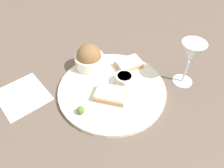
# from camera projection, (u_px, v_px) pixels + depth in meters

# --- Properties ---
(ground_plane) EXTENTS (4.00, 4.00, 0.00)m
(ground_plane) POSITION_uv_depth(u_px,v_px,m) (112.00, 91.00, 0.74)
(ground_plane) COLOR brown
(dinner_plate) EXTENTS (0.36, 0.36, 0.01)m
(dinner_plate) POSITION_uv_depth(u_px,v_px,m) (112.00, 90.00, 0.73)
(dinner_plate) COLOR silver
(dinner_plate) RESTS_ON ground_plane
(salad_bowl) EXTENTS (0.10, 0.10, 0.09)m
(salad_bowl) POSITION_uv_depth(u_px,v_px,m) (89.00, 58.00, 0.78)
(salad_bowl) COLOR silver
(salad_bowl) RESTS_ON dinner_plate
(sauce_ramekin) EXTENTS (0.06, 0.06, 0.03)m
(sauce_ramekin) POSITION_uv_depth(u_px,v_px,m) (124.00, 79.00, 0.73)
(sauce_ramekin) COLOR white
(sauce_ramekin) RESTS_ON dinner_plate
(cheese_toast_near) EXTENTS (0.12, 0.10, 0.03)m
(cheese_toast_near) POSITION_uv_depth(u_px,v_px,m) (110.00, 95.00, 0.69)
(cheese_toast_near) COLOR tan
(cheese_toast_near) RESTS_ON dinner_plate
(cheese_toast_far) EXTENTS (0.11, 0.09, 0.03)m
(cheese_toast_far) POSITION_uv_depth(u_px,v_px,m) (129.00, 64.00, 0.79)
(cheese_toast_far) COLOR tan
(cheese_toast_far) RESTS_ON dinner_plate
(wine_glass) EXTENTS (0.08, 0.08, 0.16)m
(wine_glass) POSITION_uv_depth(u_px,v_px,m) (191.00, 54.00, 0.68)
(wine_glass) COLOR silver
(wine_glass) RESTS_ON ground_plane
(garnish) EXTENTS (0.02, 0.02, 0.02)m
(garnish) POSITION_uv_depth(u_px,v_px,m) (81.00, 110.00, 0.65)
(garnish) COLOR #477533
(garnish) RESTS_ON dinner_plate
(napkin) EXTENTS (0.21, 0.21, 0.01)m
(napkin) POSITION_uv_depth(u_px,v_px,m) (22.00, 95.00, 0.72)
(napkin) COLOR white
(napkin) RESTS_ON ground_plane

